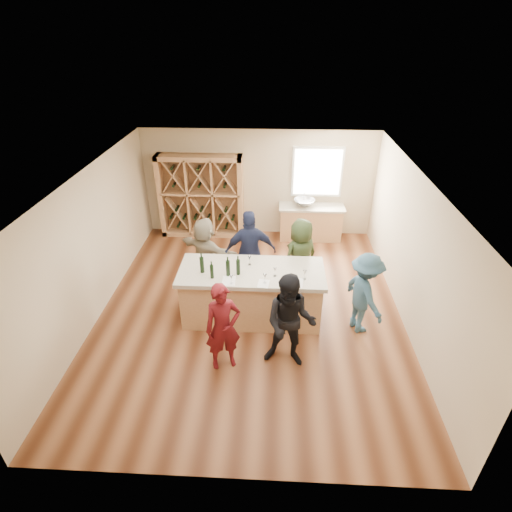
{
  "coord_description": "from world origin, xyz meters",
  "views": [
    {
      "loc": [
        0.44,
        -6.44,
        5.09
      ],
      "look_at": [
        0.1,
        0.2,
        1.15
      ],
      "focal_mm": 28.0,
      "sensor_mm": 36.0,
      "label": 1
    }
  ],
  "objects_px": {
    "wine_bottle_b": "(212,272)",
    "person_far_right": "(300,257)",
    "wine_rack": "(201,197)",
    "wine_bottle_a": "(202,265)",
    "wine_bottle_d": "(228,268)",
    "person_far_mid": "(250,252)",
    "tasting_counter_base": "(252,295)",
    "person_server": "(364,294)",
    "wine_bottle_e": "(238,267)",
    "person_far_left": "(206,253)",
    "sink": "(304,203)",
    "person_near_left": "(223,327)",
    "person_near_right": "(290,322)"
  },
  "relations": [
    {
      "from": "sink",
      "to": "person_server",
      "type": "relative_size",
      "value": 0.34
    },
    {
      "from": "wine_bottle_e",
      "to": "person_far_left",
      "type": "bearing_deg",
      "value": 123.58
    },
    {
      "from": "person_near_right",
      "to": "wine_rack",
      "type": "bearing_deg",
      "value": 124.31
    },
    {
      "from": "wine_rack",
      "to": "sink",
      "type": "bearing_deg",
      "value": -1.49
    },
    {
      "from": "wine_bottle_d",
      "to": "person_far_mid",
      "type": "distance_m",
      "value": 1.23
    },
    {
      "from": "wine_bottle_b",
      "to": "person_far_right",
      "type": "distance_m",
      "value": 2.11
    },
    {
      "from": "wine_bottle_b",
      "to": "wine_bottle_d",
      "type": "distance_m",
      "value": 0.3
    },
    {
      "from": "wine_bottle_b",
      "to": "sink",
      "type": "bearing_deg",
      "value": 63.3
    },
    {
      "from": "wine_bottle_e",
      "to": "person_far_left",
      "type": "height_order",
      "value": "person_far_left"
    },
    {
      "from": "wine_bottle_b",
      "to": "person_server",
      "type": "height_order",
      "value": "person_server"
    },
    {
      "from": "wine_rack",
      "to": "wine_bottle_a",
      "type": "height_order",
      "value": "wine_rack"
    },
    {
      "from": "person_far_mid",
      "to": "wine_bottle_e",
      "type": "bearing_deg",
      "value": 72.65
    },
    {
      "from": "person_near_right",
      "to": "sink",
      "type": "bearing_deg",
      "value": 93.03
    },
    {
      "from": "wine_bottle_a",
      "to": "person_server",
      "type": "bearing_deg",
      "value": -2.92
    },
    {
      "from": "wine_bottle_d",
      "to": "person_server",
      "type": "distance_m",
      "value": 2.52
    },
    {
      "from": "wine_bottle_b",
      "to": "person_near_left",
      "type": "bearing_deg",
      "value": -73.23
    },
    {
      "from": "person_near_left",
      "to": "tasting_counter_base",
      "type": "bearing_deg",
      "value": 54.44
    },
    {
      "from": "person_near_left",
      "to": "person_far_left",
      "type": "distance_m",
      "value": 2.49
    },
    {
      "from": "person_far_right",
      "to": "wine_bottle_b",
      "type": "bearing_deg",
      "value": 3.5
    },
    {
      "from": "sink",
      "to": "wine_bottle_e",
      "type": "height_order",
      "value": "wine_bottle_e"
    },
    {
      "from": "wine_bottle_a",
      "to": "person_far_mid",
      "type": "distance_m",
      "value": 1.37
    },
    {
      "from": "wine_bottle_e",
      "to": "tasting_counter_base",
      "type": "bearing_deg",
      "value": 31.88
    },
    {
      "from": "wine_rack",
      "to": "person_far_right",
      "type": "bearing_deg",
      "value": -45.19
    },
    {
      "from": "wine_bottle_d",
      "to": "person_far_left",
      "type": "relative_size",
      "value": 0.19
    },
    {
      "from": "sink",
      "to": "wine_bottle_e",
      "type": "relative_size",
      "value": 1.8
    },
    {
      "from": "person_far_mid",
      "to": "sink",
      "type": "bearing_deg",
      "value": -126.66
    },
    {
      "from": "wine_rack",
      "to": "person_far_mid",
      "type": "bearing_deg",
      "value": -60.15
    },
    {
      "from": "wine_bottle_b",
      "to": "person_near_left",
      "type": "height_order",
      "value": "person_near_left"
    },
    {
      "from": "wine_bottle_a",
      "to": "wine_bottle_d",
      "type": "xyz_separation_m",
      "value": [
        0.49,
        -0.09,
        -0.0
      ]
    },
    {
      "from": "tasting_counter_base",
      "to": "wine_rack",
      "type": "bearing_deg",
      "value": 113.87
    },
    {
      "from": "tasting_counter_base",
      "to": "wine_bottle_d",
      "type": "distance_m",
      "value": 0.86
    },
    {
      "from": "person_server",
      "to": "sink",
      "type": "bearing_deg",
      "value": -8.86
    },
    {
      "from": "person_server",
      "to": "wine_bottle_e",
      "type": "bearing_deg",
      "value": 64.48
    },
    {
      "from": "wine_bottle_d",
      "to": "person_far_left",
      "type": "xyz_separation_m",
      "value": [
        -0.64,
        1.28,
        -0.44
      ]
    },
    {
      "from": "wine_bottle_e",
      "to": "person_near_right",
      "type": "height_order",
      "value": "person_near_right"
    },
    {
      "from": "tasting_counter_base",
      "to": "person_far_left",
      "type": "bearing_deg",
      "value": 134.02
    },
    {
      "from": "wine_bottle_e",
      "to": "wine_bottle_b",
      "type": "bearing_deg",
      "value": -162.98
    },
    {
      "from": "wine_bottle_a",
      "to": "wine_bottle_b",
      "type": "height_order",
      "value": "wine_bottle_a"
    },
    {
      "from": "person_near_left",
      "to": "person_server",
      "type": "relative_size",
      "value": 1.0
    },
    {
      "from": "wine_bottle_d",
      "to": "person_far_right",
      "type": "height_order",
      "value": "person_far_right"
    },
    {
      "from": "tasting_counter_base",
      "to": "wine_bottle_a",
      "type": "relative_size",
      "value": 8.33
    },
    {
      "from": "tasting_counter_base",
      "to": "person_far_right",
      "type": "height_order",
      "value": "person_far_right"
    },
    {
      "from": "wine_bottle_e",
      "to": "person_server",
      "type": "relative_size",
      "value": 0.19
    },
    {
      "from": "sink",
      "to": "person_near_left",
      "type": "height_order",
      "value": "person_near_left"
    },
    {
      "from": "person_server",
      "to": "person_far_mid",
      "type": "height_order",
      "value": "person_far_mid"
    },
    {
      "from": "wine_bottle_a",
      "to": "wine_bottle_b",
      "type": "relative_size",
      "value": 1.17
    },
    {
      "from": "wine_rack",
      "to": "person_near_left",
      "type": "relative_size",
      "value": 1.36
    },
    {
      "from": "tasting_counter_base",
      "to": "person_near_left",
      "type": "relative_size",
      "value": 1.61
    },
    {
      "from": "tasting_counter_base",
      "to": "wine_bottle_a",
      "type": "distance_m",
      "value": 1.17
    },
    {
      "from": "wine_bottle_d",
      "to": "person_far_right",
      "type": "distance_m",
      "value": 1.84
    }
  ]
}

